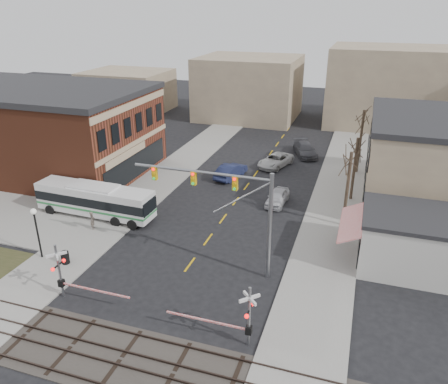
{
  "coord_description": "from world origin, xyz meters",
  "views": [
    {
      "loc": [
        11.2,
        -23.74,
        18.19
      ],
      "look_at": [
        0.67,
        8.22,
        3.5
      ],
      "focal_mm": 35.0,
      "sensor_mm": 36.0,
      "label": 1
    }
  ],
  "objects_px": {
    "pedestrian_near": "(93,220)",
    "trash_bin": "(65,258)",
    "traffic_signal_mast": "(231,200)",
    "pedestrian_far": "(98,208)",
    "rr_crossing_east": "(242,316)",
    "rr_crossing_west": "(65,273)",
    "car_c": "(276,160)",
    "street_lamp": "(36,223)",
    "car_b": "(231,171)",
    "transit_bus": "(95,200)",
    "car_a": "(277,197)",
    "car_d": "(305,149)"
  },
  "relations": [
    {
      "from": "transit_bus",
      "to": "rr_crossing_west",
      "type": "height_order",
      "value": "rr_crossing_west"
    },
    {
      "from": "car_a",
      "to": "pedestrian_far",
      "type": "xyz_separation_m",
      "value": [
        -14.86,
        -8.08,
        0.27
      ]
    },
    {
      "from": "rr_crossing_east",
      "to": "transit_bus",
      "type": "bearing_deg",
      "value": 146.05
    },
    {
      "from": "trash_bin",
      "to": "street_lamp",
      "type": "bearing_deg",
      "value": 175.82
    },
    {
      "from": "car_c",
      "to": "pedestrian_far",
      "type": "xyz_separation_m",
      "value": [
        -12.45,
        -18.48,
        0.23
      ]
    },
    {
      "from": "transit_bus",
      "to": "street_lamp",
      "type": "distance_m",
      "value": 7.75
    },
    {
      "from": "pedestrian_near",
      "to": "rr_crossing_east",
      "type": "bearing_deg",
      "value": -144.25
    },
    {
      "from": "pedestrian_near",
      "to": "trash_bin",
      "type": "bearing_deg",
      "value": 167.65
    },
    {
      "from": "traffic_signal_mast",
      "to": "car_a",
      "type": "relative_size",
      "value": 2.43
    },
    {
      "from": "car_a",
      "to": "car_d",
      "type": "distance_m",
      "value": 15.6
    },
    {
      "from": "car_b",
      "to": "pedestrian_near",
      "type": "distance_m",
      "value": 17.24
    },
    {
      "from": "traffic_signal_mast",
      "to": "pedestrian_far",
      "type": "relative_size",
      "value": 5.9
    },
    {
      "from": "car_a",
      "to": "car_d",
      "type": "height_order",
      "value": "car_d"
    },
    {
      "from": "transit_bus",
      "to": "rr_crossing_west",
      "type": "xyz_separation_m",
      "value": [
        5.14,
        -11.15,
        0.31
      ]
    },
    {
      "from": "trash_bin",
      "to": "pedestrian_far",
      "type": "height_order",
      "value": "pedestrian_far"
    },
    {
      "from": "traffic_signal_mast",
      "to": "street_lamp",
      "type": "bearing_deg",
      "value": -168.29
    },
    {
      "from": "rr_crossing_east",
      "to": "street_lamp",
      "type": "xyz_separation_m",
      "value": [
        -17.18,
        4.02,
        1.11
      ]
    },
    {
      "from": "car_a",
      "to": "pedestrian_near",
      "type": "relative_size",
      "value": 2.54
    },
    {
      "from": "transit_bus",
      "to": "traffic_signal_mast",
      "type": "bearing_deg",
      "value": -17.82
    },
    {
      "from": "trash_bin",
      "to": "car_b",
      "type": "distance_m",
      "value": 21.79
    },
    {
      "from": "pedestrian_far",
      "to": "car_c",
      "type": "bearing_deg",
      "value": -8.01
    },
    {
      "from": "street_lamp",
      "to": "transit_bus",
      "type": "bearing_deg",
      "value": 90.72
    },
    {
      "from": "car_b",
      "to": "car_c",
      "type": "relative_size",
      "value": 0.92
    },
    {
      "from": "transit_bus",
      "to": "traffic_signal_mast",
      "type": "height_order",
      "value": "traffic_signal_mast"
    },
    {
      "from": "traffic_signal_mast",
      "to": "pedestrian_near",
      "type": "distance_m",
      "value": 14.19
    },
    {
      "from": "rr_crossing_east",
      "to": "trash_bin",
      "type": "relative_size",
      "value": 5.81
    },
    {
      "from": "traffic_signal_mast",
      "to": "car_c",
      "type": "relative_size",
      "value": 1.88
    },
    {
      "from": "transit_bus",
      "to": "car_b",
      "type": "height_order",
      "value": "transit_bus"
    },
    {
      "from": "car_b",
      "to": "rr_crossing_west",
      "type": "bearing_deg",
      "value": 93.73
    },
    {
      "from": "rr_crossing_west",
      "to": "pedestrian_far",
      "type": "relative_size",
      "value": 3.27
    },
    {
      "from": "rr_crossing_west",
      "to": "car_b",
      "type": "bearing_deg",
      "value": 81.15
    },
    {
      "from": "rr_crossing_west",
      "to": "car_c",
      "type": "relative_size",
      "value": 1.04
    },
    {
      "from": "street_lamp",
      "to": "car_d",
      "type": "bearing_deg",
      "value": 63.39
    },
    {
      "from": "car_a",
      "to": "car_c",
      "type": "height_order",
      "value": "car_c"
    },
    {
      "from": "car_d",
      "to": "trash_bin",
      "type": "bearing_deg",
      "value": -135.43
    },
    {
      "from": "traffic_signal_mast",
      "to": "pedestrian_far",
      "type": "height_order",
      "value": "traffic_signal_mast"
    },
    {
      "from": "transit_bus",
      "to": "pedestrian_near",
      "type": "height_order",
      "value": "transit_bus"
    },
    {
      "from": "transit_bus",
      "to": "car_d",
      "type": "xyz_separation_m",
      "value": [
        15.65,
        23.42,
        -0.85
      ]
    },
    {
      "from": "trash_bin",
      "to": "rr_crossing_west",
      "type": "bearing_deg",
      "value": -50.94
    },
    {
      "from": "transit_bus",
      "to": "pedestrian_near",
      "type": "distance_m",
      "value": 2.84
    },
    {
      "from": "street_lamp",
      "to": "car_a",
      "type": "bearing_deg",
      "value": 45.42
    },
    {
      "from": "rr_crossing_west",
      "to": "transit_bus",
      "type": "bearing_deg",
      "value": 114.74
    },
    {
      "from": "rr_crossing_east",
      "to": "pedestrian_far",
      "type": "relative_size",
      "value": 3.27
    },
    {
      "from": "car_d",
      "to": "rr_crossing_west",
      "type": "bearing_deg",
      "value": -129.33
    },
    {
      "from": "traffic_signal_mast",
      "to": "rr_crossing_west",
      "type": "height_order",
      "value": "traffic_signal_mast"
    },
    {
      "from": "street_lamp",
      "to": "car_b",
      "type": "bearing_deg",
      "value": 66.88
    },
    {
      "from": "rr_crossing_west",
      "to": "trash_bin",
      "type": "relative_size",
      "value": 5.81
    },
    {
      "from": "rr_crossing_east",
      "to": "pedestrian_near",
      "type": "bearing_deg",
      "value": 150.14
    },
    {
      "from": "transit_bus",
      "to": "street_lamp",
      "type": "relative_size",
      "value": 2.76
    },
    {
      "from": "rr_crossing_east",
      "to": "car_d",
      "type": "bearing_deg",
      "value": 92.67
    }
  ]
}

